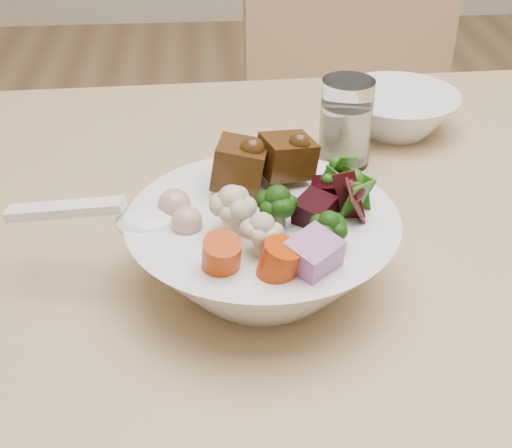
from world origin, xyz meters
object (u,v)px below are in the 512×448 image
(food_bowl, at_px, (264,244))
(side_bowl, at_px, (397,112))
(chair_far, at_px, (364,120))
(water_glass, at_px, (346,126))

(food_bowl, height_order, side_bowl, food_bowl)
(chair_far, distance_m, food_bowl, 0.82)
(side_bowl, bearing_deg, food_bowl, -123.06)
(chair_far, xyz_separation_m, side_bowl, (-0.06, -0.42, 0.21))
(food_bowl, relative_size, side_bowl, 1.55)
(food_bowl, distance_m, water_glass, 0.26)
(water_glass, bearing_deg, chair_far, 73.82)
(food_bowl, bearing_deg, chair_far, 70.16)
(chair_far, height_order, food_bowl, chair_far)
(water_glass, relative_size, side_bowl, 0.67)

